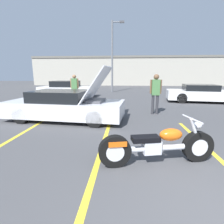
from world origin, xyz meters
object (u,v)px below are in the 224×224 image
object	(u,v)px
motorcycle	(157,146)
show_car_hood_open	(65,106)
light_pole	(113,54)
spectator_by_show_car	(75,86)
spectator_midground	(156,90)
parked_car_left_row	(67,89)
parked_car_mid_row	(202,94)

from	to	relation	value
motorcycle	show_car_hood_open	world-z (taller)	show_car_hood_open
light_pole	spectator_by_show_car	xyz separation A→B (m)	(-2.00, -6.54, -2.62)
spectator_by_show_car	motorcycle	bearing A→B (deg)	-62.70
motorcycle	spectator_by_show_car	xyz separation A→B (m)	(-3.87, 7.49, 0.67)
motorcycle	spectator_midground	distance (m)	4.73
motorcycle	spectator_midground	xyz separation A→B (m)	(0.70, 4.63, 0.70)
light_pole	parked_car_left_row	bearing A→B (deg)	-133.24
light_pole	spectator_midground	xyz separation A→B (m)	(2.57, -9.40, -2.59)
light_pole	show_car_hood_open	bearing A→B (deg)	-96.41
show_car_hood_open	parked_car_mid_row	bearing A→B (deg)	40.19
parked_car_left_row	spectator_by_show_car	xyz separation A→B (m)	(1.44, -2.87, 0.46)
spectator_by_show_car	spectator_midground	world-z (taller)	spectator_midground
show_car_hood_open	parked_car_left_row	xyz separation A→B (m)	(-2.24, 7.06, 0.02)
light_pole	show_car_hood_open	size ratio (longest dim) A/B	1.38
parked_car_mid_row	spectator_by_show_car	bearing A→B (deg)	-165.69
show_car_hood_open	parked_car_mid_row	size ratio (longest dim) A/B	1.04
motorcycle	spectator_by_show_car	world-z (taller)	spectator_by_show_car
light_pole	spectator_by_show_car	bearing A→B (deg)	-107.02
spectator_by_show_car	spectator_midground	size ratio (longest dim) A/B	0.97
show_car_hood_open	parked_car_mid_row	xyz separation A→B (m)	(7.41, 5.08, -0.03)
motorcycle	parked_car_left_row	bearing A→B (deg)	105.17
light_pole	motorcycle	xyz separation A→B (m)	(1.87, -14.03, -3.29)
motorcycle	parked_car_mid_row	bearing A→B (deg)	50.71
spectator_midground	motorcycle	bearing A→B (deg)	-98.65
light_pole	spectator_midground	distance (m)	10.09
parked_car_mid_row	spectator_midground	world-z (taller)	spectator_midground
parked_car_left_row	spectator_midground	world-z (taller)	spectator_midground
parked_car_left_row	spectator_midground	xyz separation A→B (m)	(6.01, -5.74, 0.49)
show_car_hood_open	parked_car_mid_row	distance (m)	8.99
parked_car_left_row	spectator_by_show_car	size ratio (longest dim) A/B	2.52
show_car_hood_open	spectator_midground	size ratio (longest dim) A/B	2.64
light_pole	motorcycle	world-z (taller)	light_pole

